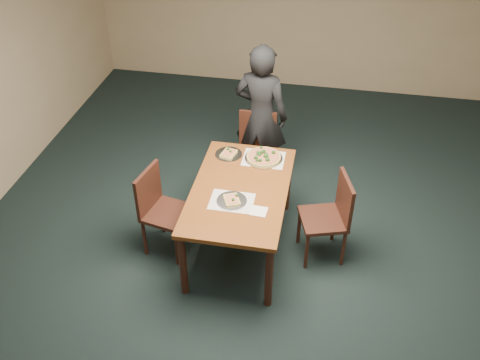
% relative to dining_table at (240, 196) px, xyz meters
% --- Properties ---
extents(ground, '(8.00, 8.00, 0.00)m').
position_rel_dining_table_xyz_m(ground, '(0.17, -0.29, -0.66)').
color(ground, black).
rests_on(ground, ground).
extents(room_shell, '(8.00, 8.00, 8.00)m').
position_rel_dining_table_xyz_m(room_shell, '(0.17, -0.29, 1.08)').
color(room_shell, tan).
rests_on(room_shell, ground).
extents(dining_table, '(0.90, 1.50, 0.75)m').
position_rel_dining_table_xyz_m(dining_table, '(0.00, 0.00, 0.00)').
color(dining_table, '#5F3013').
rests_on(dining_table, ground).
extents(chair_far, '(0.43, 0.43, 0.91)m').
position_rel_dining_table_xyz_m(chair_far, '(-0.02, 1.08, -0.14)').
color(chair_far, black).
rests_on(chair_far, ground).
extents(chair_left, '(0.50, 0.50, 0.91)m').
position_rel_dining_table_xyz_m(chair_left, '(-0.77, -0.13, -0.14)').
color(chair_left, black).
rests_on(chair_left, ground).
extents(chair_right, '(0.53, 0.53, 0.91)m').
position_rel_dining_table_xyz_m(chair_right, '(0.88, 0.08, -0.14)').
color(chair_right, black).
rests_on(chair_right, ground).
extents(diner, '(0.67, 0.50, 1.68)m').
position_rel_dining_table_xyz_m(diner, '(0.00, 1.23, 0.18)').
color(diner, black).
rests_on(diner, ground).
extents(placemat_main, '(0.42, 0.32, 0.00)m').
position_rel_dining_table_xyz_m(placemat_main, '(0.14, 0.53, 0.09)').
color(placemat_main, white).
rests_on(placemat_main, dining_table).
extents(placemat_near, '(0.40, 0.30, 0.00)m').
position_rel_dining_table_xyz_m(placemat_near, '(-0.04, -0.20, 0.09)').
color(placemat_near, white).
rests_on(placemat_near, dining_table).
extents(pizza_pan, '(0.39, 0.39, 0.08)m').
position_rel_dining_table_xyz_m(pizza_pan, '(0.14, 0.53, 0.12)').
color(pizza_pan, silver).
rests_on(pizza_pan, dining_table).
extents(slice_plate_near, '(0.28, 0.28, 0.06)m').
position_rel_dining_table_xyz_m(slice_plate_near, '(-0.04, -0.20, 0.11)').
color(slice_plate_near, silver).
rests_on(slice_plate_near, dining_table).
extents(slice_plate_far, '(0.28, 0.28, 0.06)m').
position_rel_dining_table_xyz_m(slice_plate_far, '(-0.22, 0.53, 0.10)').
color(slice_plate_far, silver).
rests_on(slice_plate_far, dining_table).
extents(napkin, '(0.15, 0.15, 0.01)m').
position_rel_dining_table_xyz_m(napkin, '(0.23, -0.30, 0.09)').
color(napkin, white).
rests_on(napkin, dining_table).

